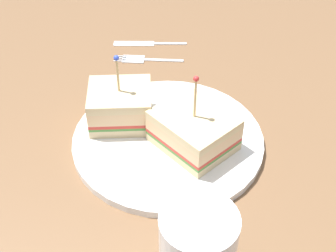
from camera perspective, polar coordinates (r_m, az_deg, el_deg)
name	(u,v)px	position (r cm, az deg, el deg)	size (l,w,h in cm)	color
ground_plane	(168,148)	(65.34, 0.00, -2.67)	(116.92, 116.92, 2.00)	brown
plate	(168,140)	(64.28, 0.00, -1.69)	(25.36, 25.36, 1.07)	white
sandwich_half_front	(194,129)	(61.53, 3.12, -0.40)	(12.10, 11.27, 10.87)	beige
sandwich_half_back	(120,106)	(65.13, -5.67, 2.40)	(10.56, 10.03, 10.59)	beige
drink_glass	(197,252)	(48.79, 3.50, -14.63)	(7.61, 7.61, 9.21)	#B74C33
fork	(141,59)	(80.35, -3.24, 7.93)	(11.27, 4.76, 0.35)	silver
knife	(146,43)	(84.47, -2.66, 9.78)	(12.10, 5.67, 0.35)	silver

